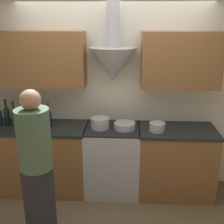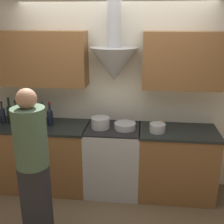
{
  "view_description": "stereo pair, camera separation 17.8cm",
  "coord_description": "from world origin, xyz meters",
  "px_view_note": "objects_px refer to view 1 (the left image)",
  "views": [
    {
      "loc": [
        0.19,
        -3.11,
        2.29
      ],
      "look_at": [
        0.0,
        0.2,
        1.19
      ],
      "focal_mm": 45.0,
      "sensor_mm": 36.0,
      "label": 1
    },
    {
      "loc": [
        0.36,
        -3.1,
        2.29
      ],
      "look_at": [
        0.0,
        0.2,
        1.19
      ],
      "focal_mm": 45.0,
      "sensor_mm": 36.0,
      "label": 2
    }
  ],
  "objects_px": {
    "stock_pot": "(100,123)",
    "wine_bottle_3": "(7,115)",
    "wine_bottle_8": "(41,117)",
    "wine_bottle_4": "(14,116)",
    "wine_bottle_7": "(34,116)",
    "wine_bottle_5": "(22,117)",
    "person_foreground_left": "(36,165)",
    "orange_fruit": "(160,123)",
    "stove_range": "(112,159)",
    "wine_bottle_9": "(49,117)",
    "wine_bottle_6": "(29,116)",
    "mixing_bowl": "(125,126)",
    "saucepan": "(157,127)"
  },
  "relations": [
    {
      "from": "wine_bottle_3",
      "to": "saucepan",
      "type": "height_order",
      "value": "wine_bottle_3"
    },
    {
      "from": "wine_bottle_5",
      "to": "person_foreground_left",
      "type": "distance_m",
      "value": 1.18
    },
    {
      "from": "wine_bottle_3",
      "to": "wine_bottle_6",
      "type": "relative_size",
      "value": 1.05
    },
    {
      "from": "wine_bottle_8",
      "to": "stock_pot",
      "type": "bearing_deg",
      "value": -2.34
    },
    {
      "from": "wine_bottle_3",
      "to": "wine_bottle_5",
      "type": "bearing_deg",
      "value": -1.25
    },
    {
      "from": "stove_range",
      "to": "mixing_bowl",
      "type": "bearing_deg",
      "value": -8.57
    },
    {
      "from": "wine_bottle_6",
      "to": "wine_bottle_9",
      "type": "relative_size",
      "value": 1.05
    },
    {
      "from": "wine_bottle_9",
      "to": "mixing_bowl",
      "type": "distance_m",
      "value": 1.01
    },
    {
      "from": "wine_bottle_5",
      "to": "wine_bottle_7",
      "type": "height_order",
      "value": "wine_bottle_7"
    },
    {
      "from": "wine_bottle_9",
      "to": "stock_pot",
      "type": "bearing_deg",
      "value": -2.08
    },
    {
      "from": "wine_bottle_3",
      "to": "wine_bottle_6",
      "type": "xyz_separation_m",
      "value": [
        0.29,
        0.0,
        -0.01
      ]
    },
    {
      "from": "wine_bottle_8",
      "to": "stock_pot",
      "type": "xyz_separation_m",
      "value": [
        0.78,
        -0.03,
        -0.06
      ]
    },
    {
      "from": "wine_bottle_5",
      "to": "stock_pot",
      "type": "distance_m",
      "value": 1.04
    },
    {
      "from": "wine_bottle_6",
      "to": "mixing_bowl",
      "type": "relative_size",
      "value": 1.23
    },
    {
      "from": "orange_fruit",
      "to": "saucepan",
      "type": "height_order",
      "value": "saucepan"
    },
    {
      "from": "wine_bottle_7",
      "to": "person_foreground_left",
      "type": "bearing_deg",
      "value": -71.36
    },
    {
      "from": "wine_bottle_6",
      "to": "stock_pot",
      "type": "distance_m",
      "value": 0.96
    },
    {
      "from": "stock_pot",
      "to": "wine_bottle_3",
      "type": "bearing_deg",
      "value": 178.2
    },
    {
      "from": "wine_bottle_5",
      "to": "mixing_bowl",
      "type": "height_order",
      "value": "wine_bottle_5"
    },
    {
      "from": "wine_bottle_3",
      "to": "wine_bottle_9",
      "type": "relative_size",
      "value": 1.11
    },
    {
      "from": "wine_bottle_4",
      "to": "wine_bottle_7",
      "type": "distance_m",
      "value": 0.27
    },
    {
      "from": "wine_bottle_5",
      "to": "wine_bottle_6",
      "type": "xyz_separation_m",
      "value": [
        0.08,
        0.01,
        0.01
      ]
    },
    {
      "from": "wine_bottle_7",
      "to": "stock_pot",
      "type": "bearing_deg",
      "value": -1.29
    },
    {
      "from": "wine_bottle_9",
      "to": "wine_bottle_4",
      "type": "bearing_deg",
      "value": -179.51
    },
    {
      "from": "stove_range",
      "to": "wine_bottle_9",
      "type": "bearing_deg",
      "value": 179.65
    },
    {
      "from": "stove_range",
      "to": "saucepan",
      "type": "relative_size",
      "value": 4.7
    },
    {
      "from": "wine_bottle_4",
      "to": "saucepan",
      "type": "xyz_separation_m",
      "value": [
        1.88,
        -0.08,
        -0.08
      ]
    },
    {
      "from": "wine_bottle_8",
      "to": "mixing_bowl",
      "type": "relative_size",
      "value": 1.16
    },
    {
      "from": "wine_bottle_5",
      "to": "wine_bottle_6",
      "type": "height_order",
      "value": "wine_bottle_6"
    },
    {
      "from": "wine_bottle_3",
      "to": "wine_bottle_7",
      "type": "bearing_deg",
      "value": -2.99
    },
    {
      "from": "wine_bottle_3",
      "to": "wine_bottle_7",
      "type": "xyz_separation_m",
      "value": [
        0.37,
        -0.02,
        0.0
      ]
    },
    {
      "from": "mixing_bowl",
      "to": "wine_bottle_5",
      "type": "bearing_deg",
      "value": 178.34
    },
    {
      "from": "wine_bottle_6",
      "to": "wine_bottle_7",
      "type": "height_order",
      "value": "wine_bottle_7"
    },
    {
      "from": "mixing_bowl",
      "to": "orange_fruit",
      "type": "height_order",
      "value": "orange_fruit"
    },
    {
      "from": "wine_bottle_4",
      "to": "wine_bottle_6",
      "type": "relative_size",
      "value": 0.98
    },
    {
      "from": "wine_bottle_5",
      "to": "orange_fruit",
      "type": "height_order",
      "value": "wine_bottle_5"
    },
    {
      "from": "wine_bottle_3",
      "to": "wine_bottle_5",
      "type": "height_order",
      "value": "wine_bottle_3"
    },
    {
      "from": "wine_bottle_3",
      "to": "wine_bottle_8",
      "type": "relative_size",
      "value": 1.12
    },
    {
      "from": "saucepan",
      "to": "wine_bottle_5",
      "type": "bearing_deg",
      "value": 176.84
    },
    {
      "from": "wine_bottle_8",
      "to": "saucepan",
      "type": "relative_size",
      "value": 1.61
    },
    {
      "from": "wine_bottle_9",
      "to": "person_foreground_left",
      "type": "distance_m",
      "value": 1.06
    },
    {
      "from": "wine_bottle_7",
      "to": "stove_range",
      "type": "bearing_deg",
      "value": -0.01
    },
    {
      "from": "saucepan",
      "to": "wine_bottle_4",
      "type": "bearing_deg",
      "value": 177.44
    },
    {
      "from": "wine_bottle_5",
      "to": "person_foreground_left",
      "type": "height_order",
      "value": "person_foreground_left"
    },
    {
      "from": "wine_bottle_3",
      "to": "saucepan",
      "type": "xyz_separation_m",
      "value": [
        1.98,
        -0.1,
        -0.09
      ]
    },
    {
      "from": "wine_bottle_5",
      "to": "wine_bottle_7",
      "type": "xyz_separation_m",
      "value": [
        0.16,
        -0.01,
        0.02
      ]
    },
    {
      "from": "wine_bottle_4",
      "to": "wine_bottle_7",
      "type": "xyz_separation_m",
      "value": [
        0.27,
        -0.0,
        0.01
      ]
    },
    {
      "from": "wine_bottle_3",
      "to": "wine_bottle_8",
      "type": "bearing_deg",
      "value": -0.89
    },
    {
      "from": "wine_bottle_3",
      "to": "wine_bottle_5",
      "type": "xyz_separation_m",
      "value": [
        0.21,
        -0.0,
        -0.02
      ]
    },
    {
      "from": "wine_bottle_4",
      "to": "stock_pot",
      "type": "xyz_separation_m",
      "value": [
        1.14,
        -0.02,
        -0.06
      ]
    }
  ]
}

